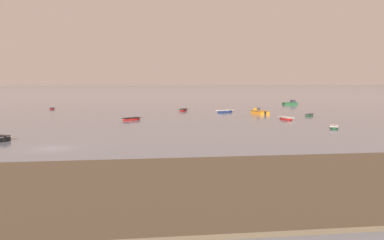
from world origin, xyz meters
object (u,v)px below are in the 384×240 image
Objects in this scene: rowboat_moored_7 at (309,115)px; motorboat_moored_4 at (292,104)px; rowboat_moored_2 at (225,111)px; rowboat_moored_0 at (131,119)px; rowboat_moored_5 at (334,127)px; rowboat_moored_1 at (286,119)px; rowboat_moored_4 at (183,110)px; motorboat_moored_3 at (258,112)px; rowboat_moored_6 at (52,109)px.

motorboat_moored_4 is at bearing -157.51° from rowboat_moored_7.
motorboat_moored_4 is (24.23, 24.89, 0.08)m from rowboat_moored_2.
rowboat_moored_0 is 1.13× the size of rowboat_moored_7.
rowboat_moored_5 is 21.25m from rowboat_moored_7.
rowboat_moored_2 is (-6.81, 17.67, 0.01)m from rowboat_moored_1.
rowboat_moored_4 is at bearing -70.19° from rowboat_moored_2.
rowboat_moored_7 is (5.03, 20.65, -0.00)m from rowboat_moored_5.
motorboat_moored_4 is at bearing -178.47° from rowboat_moored_0.
rowboat_moored_5 is (3.00, -27.35, -0.11)m from motorboat_moored_3.
rowboat_moored_7 is at bearing 145.76° from rowboat_moored_0.
rowboat_moored_2 is 0.79× the size of motorboat_moored_3.
rowboat_moored_0 is at bearing -94.87° from rowboat_moored_5.
motorboat_moored_4 is 1.51× the size of rowboat_moored_7.
rowboat_moored_6 is at bearing 57.70° from motorboat_moored_3.
rowboat_moored_4 reaches higher than rowboat_moored_6.
rowboat_moored_0 is 1.05× the size of rowboat_moored_5.
rowboat_moored_2 is 9.84m from rowboat_moored_4.
motorboat_moored_4 is (32.33, 19.29, 0.11)m from rowboat_moored_4.
rowboat_moored_4 is at bearing -111.75° from rowboat_moored_6.
rowboat_moored_1 is 54.80m from rowboat_moored_6.
motorboat_moored_4 is at bearing -169.76° from rowboat_moored_2.
rowboat_moored_5 is at bearing -120.18° from motorboat_moored_4.
rowboat_moored_1 reaches higher than rowboat_moored_7.
rowboat_moored_2 is at bearing 76.92° from rowboat_moored_4.
rowboat_moored_0 reaches higher than rowboat_moored_6.
rowboat_moored_6 is at bearing -57.05° from rowboat_moored_2.
rowboat_moored_7 is (22.03, -16.58, -0.02)m from rowboat_moored_4.
motorboat_moored_4 is 1.64× the size of rowboat_moored_6.
rowboat_moored_5 is 58.56m from motorboat_moored_4.
rowboat_moored_2 reaches higher than rowboat_moored_6.
motorboat_moored_4 is (15.33, 56.52, 0.13)m from rowboat_moored_5.
rowboat_moored_0 is 0.75× the size of motorboat_moored_4.
rowboat_moored_0 reaches higher than rowboat_moored_7.
motorboat_moored_4 reaches higher than rowboat_moored_7.
rowboat_moored_7 is at bearing -121.03° from motorboat_moored_4.
rowboat_moored_5 reaches higher than rowboat_moored_7.
rowboat_moored_2 is 1.47× the size of rowboat_moored_6.
rowboat_moored_2 is at bearing -138.43° from rowboat_moored_5.
rowboat_moored_0 reaches higher than rowboat_moored_5.
rowboat_moored_4 is (11.56, 20.26, 0.00)m from rowboat_moored_0.
rowboat_moored_7 is (51.31, -25.72, 0.01)m from rowboat_moored_6.
rowboat_moored_5 is (28.55, -16.97, -0.02)m from rowboat_moored_0.
rowboat_moored_4 is (-13.99, 9.88, -0.09)m from motorboat_moored_3.
rowboat_moored_4 reaches higher than rowboat_moored_5.
rowboat_moored_7 reaches higher than rowboat_moored_6.
rowboat_moored_5 is at bearing -139.46° from rowboat_moored_6.
rowboat_moored_7 is at bearing -167.84° from rowboat_moored_5.
rowboat_moored_0 is at bearing 103.55° from motorboat_moored_3.
rowboat_moored_0 is at bearing -153.32° from rowboat_moored_6.
rowboat_moored_4 is at bearing -164.18° from motorboat_moored_4.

